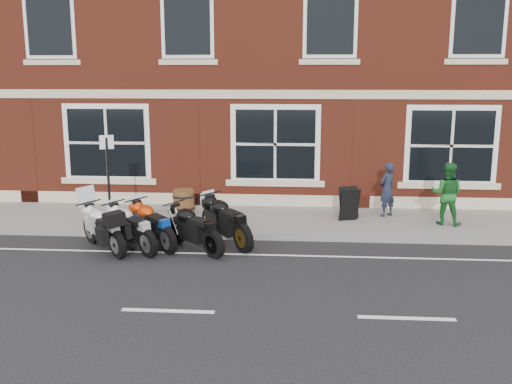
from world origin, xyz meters
TOP-DOWN VIEW (x-y plane):
  - ground at (0.00, 0.00)m, footprint 80.00×80.00m
  - sidewalk at (0.00, 3.00)m, footprint 30.00×3.00m
  - kerb at (0.00, 1.42)m, footprint 30.00×0.16m
  - pub_building at (0.00, 10.50)m, footprint 24.00×12.00m
  - moto_touring_silver at (-2.24, 0.34)m, footprint 1.51×1.67m
  - moto_sport_red at (-1.21, 0.72)m, footprint 1.51×1.68m
  - moto_sport_black at (0.50, 1.04)m, footprint 1.46×1.96m
  - moto_sport_silver at (-1.63, 0.42)m, footprint 1.61×1.57m
  - moto_naked_black at (-0.19, 0.46)m, footprint 1.62×1.59m
  - pedestrian_left at (4.62, 3.56)m, footprint 0.65×0.62m
  - pedestrian_right at (6.02, 2.77)m, footprint 0.95×0.85m
  - a_board_sign at (3.55, 3.07)m, footprint 0.61×0.50m
  - barrel_planter at (-1.01, 3.39)m, footprint 0.62×0.62m
  - parking_sign at (-2.49, 1.55)m, footprint 0.32×0.15m

SIDE VIEW (x-z plane):
  - ground at x=0.00m, z-range 0.00..0.00m
  - sidewalk at x=0.00m, z-range 0.00..0.12m
  - kerb at x=0.00m, z-range 0.00..0.12m
  - barrel_planter at x=-1.01m, z-range 0.12..0.81m
  - moto_sport_silver at x=-1.63m, z-range 0.07..1.02m
  - moto_sport_red at x=-1.21m, z-range 0.07..1.03m
  - moto_naked_black at x=-0.19m, z-range 0.07..1.03m
  - a_board_sign at x=3.55m, z-range 0.12..1.00m
  - moto_touring_silver at x=-2.24m, z-range -0.13..1.27m
  - moto_sport_black at x=0.50m, z-range 0.08..1.11m
  - pedestrian_left at x=4.62m, z-range 0.12..1.62m
  - pedestrian_right at x=6.02m, z-range 0.12..1.75m
  - parking_sign at x=-2.49m, z-range 0.31..2.69m
  - pub_building at x=0.00m, z-range 0.00..12.00m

